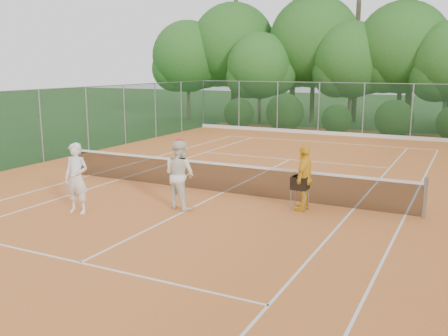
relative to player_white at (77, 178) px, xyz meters
The scene contains 13 objects.
ground 4.59m from the player_white, 55.51° to the left, with size 120.00×120.00×0.00m, color #1F4619.
clay_court 4.58m from the player_white, 55.51° to the left, with size 18.00×36.00×0.02m, color orange.
tennis_net 4.50m from the player_white, 55.51° to the left, with size 11.97×0.10×1.10m.
player_white is the anchor object (origin of this frame).
player_center_grp 2.78m from the player_white, 35.70° to the left, with size 1.08×0.92×1.97m.
player_yellow 6.19m from the player_white, 29.19° to the left, with size 1.07×0.45×1.83m, color yellow.
ball_hopper 6.07m from the player_white, 28.42° to the left, with size 0.42×0.42×0.97m.
stray_ball_a 15.36m from the player_white, 86.21° to the left, with size 0.07×0.07×0.07m, color #C3D030.
stray_ball_b 15.78m from the player_white, 77.91° to the left, with size 0.07×0.07×0.07m, color yellow.
stray_ball_c 14.67m from the player_white, 69.53° to the left, with size 0.07×0.07×0.07m, color yellow.
court_markings 4.58m from the player_white, 55.51° to the left, with size 11.03×23.83×0.01m.
fence_back 18.87m from the player_white, 82.27° to the left, with size 18.07×0.07×3.00m.
tropical_treeline 24.59m from the player_white, 80.57° to the left, with size 32.10×8.49×15.03m.
Camera 1 is at (6.90, -13.61, 3.94)m, focal length 40.00 mm.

